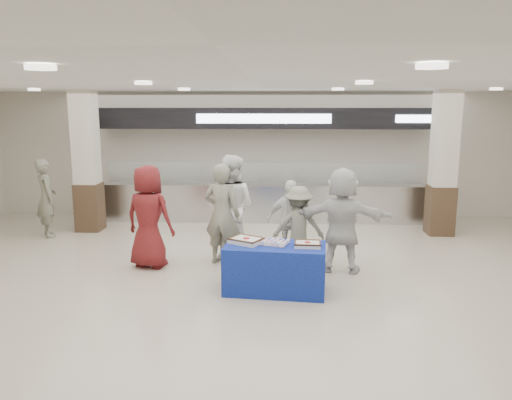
{
  "coord_description": "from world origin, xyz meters",
  "views": [
    {
      "loc": [
        0.35,
        -6.92,
        2.89
      ],
      "look_at": [
        -0.03,
        1.6,
        1.25
      ],
      "focal_mm": 35.0,
      "sensor_mm": 36.0,
      "label": 1
    }
  ],
  "objects_px": {
    "chef_short": "(291,221)",
    "civilian_white": "(342,220)",
    "soldier_b": "(298,226)",
    "soldier_a": "(222,214)",
    "soldier_bg": "(46,198)",
    "cupcake_tray": "(273,242)",
    "chef_tall": "(230,207)",
    "sheet_cake_right": "(308,244)",
    "civilian_maroon": "(149,217)",
    "sheet_cake_left": "(246,240)",
    "display_table": "(275,268)"
  },
  "relations": [
    {
      "from": "sheet_cake_left",
      "to": "civilian_white",
      "type": "xyz_separation_m",
      "value": [
        1.6,
        0.92,
        0.12
      ]
    },
    {
      "from": "soldier_bg",
      "to": "chef_short",
      "type": "bearing_deg",
      "value": -141.22
    },
    {
      "from": "sheet_cake_right",
      "to": "cupcake_tray",
      "type": "xyz_separation_m",
      "value": [
        -0.53,
        0.1,
        -0.01
      ]
    },
    {
      "from": "cupcake_tray",
      "to": "civilian_white",
      "type": "distance_m",
      "value": 1.54
    },
    {
      "from": "chef_short",
      "to": "cupcake_tray",
      "type": "bearing_deg",
      "value": 90.9
    },
    {
      "from": "chef_short",
      "to": "soldier_b",
      "type": "relative_size",
      "value": 1.05
    },
    {
      "from": "civilian_maroon",
      "to": "civilian_white",
      "type": "height_order",
      "value": "same"
    },
    {
      "from": "display_table",
      "to": "chef_short",
      "type": "bearing_deg",
      "value": 85.85
    },
    {
      "from": "civilian_white",
      "to": "soldier_b",
      "type": "bearing_deg",
      "value": -13.87
    },
    {
      "from": "civilian_maroon",
      "to": "civilian_white",
      "type": "xyz_separation_m",
      "value": [
        3.4,
        -0.1,
        -0.0
      ]
    },
    {
      "from": "cupcake_tray",
      "to": "sheet_cake_left",
      "type": "bearing_deg",
      "value": 172.51
    },
    {
      "from": "chef_tall",
      "to": "soldier_bg",
      "type": "height_order",
      "value": "chef_tall"
    },
    {
      "from": "chef_tall",
      "to": "civilian_white",
      "type": "relative_size",
      "value": 1.07
    },
    {
      "from": "display_table",
      "to": "sheet_cake_left",
      "type": "distance_m",
      "value": 0.63
    },
    {
      "from": "soldier_bg",
      "to": "sheet_cake_right",
      "type": "bearing_deg",
      "value": -154.91
    },
    {
      "from": "chef_short",
      "to": "civilian_white",
      "type": "xyz_separation_m",
      "value": [
        0.86,
        -0.56,
        0.16
      ]
    },
    {
      "from": "soldier_a",
      "to": "civilian_maroon",
      "type": "bearing_deg",
      "value": 26.75
    },
    {
      "from": "chef_short",
      "to": "soldier_bg",
      "type": "xyz_separation_m",
      "value": [
        -5.33,
        1.54,
        0.1
      ]
    },
    {
      "from": "chef_tall",
      "to": "soldier_bg",
      "type": "distance_m",
      "value": 4.43
    },
    {
      "from": "civilian_maroon",
      "to": "chef_tall",
      "type": "distance_m",
      "value": 1.51
    },
    {
      "from": "soldier_b",
      "to": "soldier_bg",
      "type": "height_order",
      "value": "soldier_bg"
    },
    {
      "from": "soldier_a",
      "to": "chef_short",
      "type": "distance_m",
      "value": 1.28
    },
    {
      "from": "cupcake_tray",
      "to": "chef_tall",
      "type": "height_order",
      "value": "chef_tall"
    },
    {
      "from": "sheet_cake_right",
      "to": "civilian_maroon",
      "type": "bearing_deg",
      "value": 156.89
    },
    {
      "from": "sheet_cake_right",
      "to": "civilian_white",
      "type": "xyz_separation_m",
      "value": [
        0.65,
        1.07,
        0.13
      ]
    },
    {
      "from": "cupcake_tray",
      "to": "chef_short",
      "type": "bearing_deg",
      "value": 78.36
    },
    {
      "from": "soldier_b",
      "to": "sheet_cake_left",
      "type": "bearing_deg",
      "value": 52.43
    },
    {
      "from": "soldier_a",
      "to": "civilian_white",
      "type": "bearing_deg",
      "value": -173.61
    },
    {
      "from": "soldier_a",
      "to": "chef_short",
      "type": "height_order",
      "value": "soldier_a"
    },
    {
      "from": "sheet_cake_right",
      "to": "chef_tall",
      "type": "relative_size",
      "value": 0.21
    },
    {
      "from": "cupcake_tray",
      "to": "civilian_maroon",
      "type": "distance_m",
      "value": 2.47
    },
    {
      "from": "soldier_b",
      "to": "civilian_white",
      "type": "height_order",
      "value": "civilian_white"
    },
    {
      "from": "sheet_cake_left",
      "to": "sheet_cake_right",
      "type": "height_order",
      "value": "sheet_cake_left"
    },
    {
      "from": "sheet_cake_right",
      "to": "soldier_bg",
      "type": "height_order",
      "value": "soldier_bg"
    },
    {
      "from": "soldier_a",
      "to": "soldier_bg",
      "type": "bearing_deg",
      "value": -7.47
    },
    {
      "from": "chef_short",
      "to": "soldier_b",
      "type": "distance_m",
      "value": 0.29
    },
    {
      "from": "chef_tall",
      "to": "sheet_cake_right",
      "type": "bearing_deg",
      "value": 144.87
    },
    {
      "from": "chef_tall",
      "to": "soldier_b",
      "type": "xyz_separation_m",
      "value": [
        1.26,
        -0.36,
        -0.26
      ]
    },
    {
      "from": "soldier_a",
      "to": "chef_tall",
      "type": "distance_m",
      "value": 0.34
    },
    {
      "from": "cupcake_tray",
      "to": "chef_short",
      "type": "height_order",
      "value": "chef_short"
    },
    {
      "from": "sheet_cake_right",
      "to": "civilian_white",
      "type": "bearing_deg",
      "value": 58.71
    },
    {
      "from": "civilian_white",
      "to": "soldier_bg",
      "type": "xyz_separation_m",
      "value": [
        -6.19,
        2.1,
        -0.06
      ]
    },
    {
      "from": "display_table",
      "to": "soldier_a",
      "type": "relative_size",
      "value": 0.84
    },
    {
      "from": "sheet_cake_left",
      "to": "soldier_a",
      "type": "height_order",
      "value": "soldier_a"
    },
    {
      "from": "chef_tall",
      "to": "chef_short",
      "type": "distance_m",
      "value": 1.16
    },
    {
      "from": "chef_tall",
      "to": "chef_short",
      "type": "height_order",
      "value": "chef_tall"
    },
    {
      "from": "display_table",
      "to": "cupcake_tray",
      "type": "relative_size",
      "value": 3.18
    },
    {
      "from": "chef_short",
      "to": "civilian_white",
      "type": "height_order",
      "value": "civilian_white"
    },
    {
      "from": "sheet_cake_right",
      "to": "soldier_a",
      "type": "height_order",
      "value": "soldier_a"
    },
    {
      "from": "chef_short",
      "to": "soldier_b",
      "type": "bearing_deg",
      "value": 128.6
    }
  ]
}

